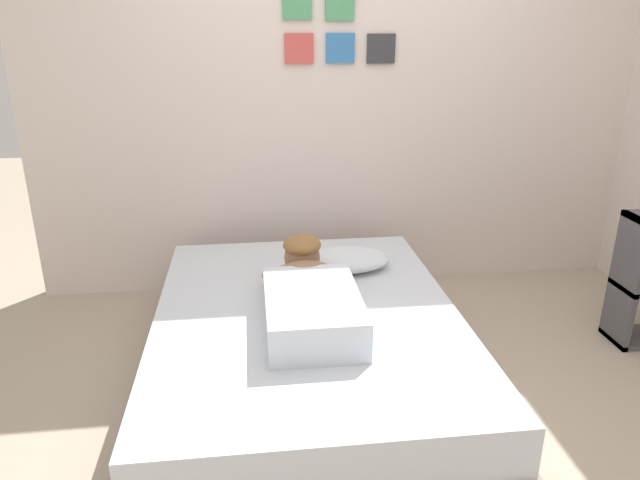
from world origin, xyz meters
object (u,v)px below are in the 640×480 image
pillow (344,260)px  person_lying (309,295)px  coffee_cup (314,265)px  bed (307,347)px  cell_phone (289,310)px

pillow → person_lying: person_lying is taller
pillow → coffee_cup: bearing=-173.9°
bed → person_lying: person_lying is taller
bed → person_lying: (0.01, -0.04, 0.31)m
coffee_cup → person_lying: bearing=-99.2°
bed → cell_phone: bearing=171.5°
pillow → coffee_cup: (-0.17, -0.02, -0.02)m
bed → person_lying: bearing=-80.2°
coffee_cup → cell_phone: 0.49m
bed → cell_phone: size_ratio=14.26×
cell_phone → coffee_cup: bearing=68.7°
cell_phone → bed: bearing=-8.5°
coffee_cup → cell_phone: size_ratio=0.89×
bed → coffee_cup: size_ratio=15.97×
bed → cell_phone: (-0.09, 0.01, 0.20)m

